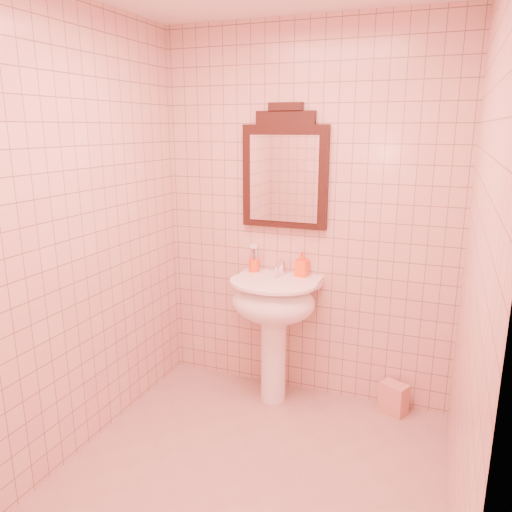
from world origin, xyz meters
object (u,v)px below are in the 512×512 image
at_px(toothbrush_cup, 254,265).
at_px(soap_dispenser, 302,264).
at_px(mirror, 285,171).
at_px(towel, 394,398).
at_px(pedestal_sink, 273,310).

bearing_deg(toothbrush_cup, soap_dispenser, 1.94).
xyz_separation_m(mirror, towel, (0.80, -0.07, -1.45)).
bearing_deg(soap_dispenser, towel, 5.12).
height_order(pedestal_sink, toothbrush_cup, toothbrush_cup).
bearing_deg(pedestal_sink, toothbrush_cup, 142.08).
bearing_deg(toothbrush_cup, pedestal_sink, -37.92).
bearing_deg(soap_dispenser, pedestal_sink, -122.27).
distance_m(toothbrush_cup, towel, 1.28).
relative_size(pedestal_sink, mirror, 1.07).
distance_m(pedestal_sink, mirror, 0.92).
xyz_separation_m(soap_dispenser, towel, (0.66, -0.03, -0.85)).
bearing_deg(pedestal_sink, soap_dispenser, 49.76).
bearing_deg(soap_dispenser, toothbrush_cup, -170.08).
bearing_deg(pedestal_sink, mirror, 90.00).
bearing_deg(mirror, toothbrush_cup, -167.06).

